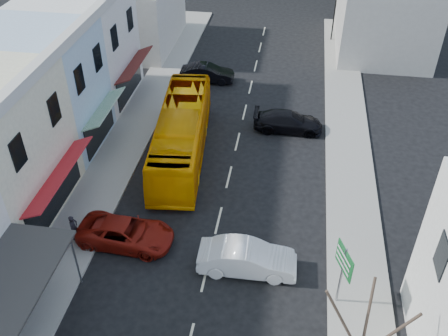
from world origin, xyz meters
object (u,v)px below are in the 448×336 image
Objects in this scene: car_red at (126,233)px; car_white at (247,260)px; bus at (182,135)px; direction_sign at (341,277)px; pedestrian_left at (74,226)px; traffic_signal at (334,13)px.

car_white is at bearing -94.55° from car_red.
bus is 14.46m from direction_sign.
bus reaches higher than pedestrian_left.
traffic_signal is (9.99, 20.67, 1.14)m from bus.
traffic_signal reaches higher than direction_sign.
car_red is at bearing 78.43° from traffic_signal.
traffic_signal is at bearing 68.81° from direction_sign.
traffic_signal is (11.14, 29.07, 1.99)m from car_red.
pedestrian_left is (-3.89, -8.65, -0.55)m from bus.
traffic_signal is (13.89, 29.32, 1.69)m from pedestrian_left.
direction_sign reaches higher than car_red.
direction_sign is at bearing -98.37° from car_red.
traffic_signal is at bearing -12.58° from pedestrian_left.
traffic_signal reaches higher than car_red.
car_white is 9.32m from pedestrian_left.
car_red is (-6.55, 0.89, 0.00)m from car_white.
car_white is 6.61m from car_red.
bus is 2.64× the size of car_white.
bus is 10.78m from car_white.
pedestrian_left is at bearing -120.01° from bus.
traffic_signal is (4.59, 29.96, 1.99)m from car_white.
car_red is 11.22m from direction_sign.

